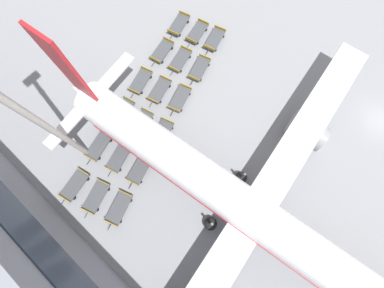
{
  "coord_description": "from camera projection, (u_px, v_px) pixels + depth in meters",
  "views": [
    {
      "loc": [
        21.61,
        -8.68,
        26.54
      ],
      "look_at": [
        16.16,
        -13.53,
        1.63
      ],
      "focal_mm": 24.0,
      "sensor_mm": 36.0,
      "label": 1
    }
  ],
  "objects": [
    {
      "name": "baggage_dolly_row_near_col_a",
      "position": [
        179.0,
        25.0,
        31.45
      ],
      "size": [
        3.95,
        2.26,
        0.92
      ],
      "color": "#424449",
      "rests_on": "ground_plane"
    },
    {
      "name": "baggage_dolly_row_mid_b_col_e",
      "position": [
        140.0,
        169.0,
        26.4
      ],
      "size": [
        3.95,
        2.28,
        0.92
      ],
      "color": "#424449",
      "rests_on": "ground_plane"
    },
    {
      "name": "ground_plane",
      "position": [
        380.0,
        121.0,
        28.39
      ],
      "size": [
        500.0,
        500.0,
        0.0
      ],
      "primitive_type": "plane",
      "color": "gray"
    },
    {
      "name": "baggage_dolly_row_mid_b_col_d",
      "position": [
        162.0,
        134.0,
        27.48
      ],
      "size": [
        3.94,
        2.36,
        0.92
      ],
      "color": "#424449",
      "rests_on": "ground_plane"
    },
    {
      "name": "baggage_dolly_row_mid_b_col_b",
      "position": [
        199.0,
        69.0,
        29.71
      ],
      "size": [
        3.94,
        2.31,
        0.92
      ],
      "color": "#424449",
      "rests_on": "ground_plane"
    },
    {
      "name": "baggage_dolly_row_near_col_b",
      "position": [
        162.0,
        51.0,
        30.39
      ],
      "size": [
        3.95,
        2.11,
        0.92
      ],
      "color": "#424449",
      "rests_on": "ground_plane"
    },
    {
      "name": "baggage_dolly_row_mid_a_col_b",
      "position": [
        180.0,
        60.0,
        30.05
      ],
      "size": [
        3.95,
        2.17,
        0.92
      ],
      "color": "#424449",
      "rests_on": "ground_plane"
    },
    {
      "name": "baggage_dolly_row_mid_a_col_d",
      "position": [
        141.0,
        123.0,
        27.81
      ],
      "size": [
        3.95,
        2.2,
        0.92
      ],
      "color": "#424449",
      "rests_on": "ground_plane"
    },
    {
      "name": "baggage_dolly_row_mid_b_col_a",
      "position": [
        215.0,
        39.0,
        30.85
      ],
      "size": [
        3.95,
        2.26,
        0.92
      ],
      "color": "#424449",
      "rests_on": "ground_plane"
    },
    {
      "name": "baggage_dolly_row_mid_b_col_c",
      "position": [
        180.0,
        99.0,
        28.65
      ],
      "size": [
        3.94,
        2.34,
        0.92
      ],
      "color": "#424449",
      "rests_on": "ground_plane"
    },
    {
      "name": "baggage_dolly_row_near_col_d",
      "position": [
        122.0,
        112.0,
        28.2
      ],
      "size": [
        3.95,
        2.08,
        0.92
      ],
      "color": "#424449",
      "rests_on": "ground_plane"
    },
    {
      "name": "baggage_dolly_row_mid_a_col_f",
      "position": [
        96.0,
        197.0,
        25.62
      ],
      "size": [
        3.94,
        2.37,
        0.92
      ],
      "color": "#424449",
      "rests_on": "ground_plane"
    },
    {
      "name": "baggage_dolly_row_mid_b_col_f",
      "position": [
        119.0,
        208.0,
        25.3
      ],
      "size": [
        3.93,
        2.39,
        0.92
      ],
      "color": "#424449",
      "rests_on": "ground_plane"
    },
    {
      "name": "baggage_dolly_row_near_col_f",
      "position": [
        75.0,
        185.0,
        25.94
      ],
      "size": [
        3.95,
        2.08,
        0.92
      ],
      "color": "#424449",
      "rests_on": "ground_plane"
    },
    {
      "name": "baggage_dolly_row_mid_a_col_e",
      "position": [
        119.0,
        157.0,
        26.75
      ],
      "size": [
        3.94,
        2.31,
        0.92
      ],
      "color": "#424449",
      "rests_on": "ground_plane"
    },
    {
      "name": "airplane",
      "position": [
        264.0,
        222.0,
        22.1
      ],
      "size": [
        42.13,
        45.33,
        13.47
      ],
      "color": "white",
      "rests_on": "ground_plane"
    },
    {
      "name": "baggage_dolly_row_mid_a_col_c",
      "position": [
        159.0,
        90.0,
        28.94
      ],
      "size": [
        3.95,
        2.25,
        0.92
      ],
      "color": "#424449",
      "rests_on": "ground_plane"
    },
    {
      "name": "baggage_dolly_row_near_col_e",
      "position": [
        99.0,
        146.0,
        27.1
      ],
      "size": [
        3.95,
        2.21,
        0.92
      ],
      "color": "#424449",
      "rests_on": "ground_plane"
    },
    {
      "name": "baggage_dolly_row_mid_a_col_a",
      "position": [
        197.0,
        32.0,
        31.13
      ],
      "size": [
        3.95,
        2.13,
        0.92
      ],
      "color": "#424449",
      "rests_on": "ground_plane"
    },
    {
      "name": "baggage_dolly_row_near_col_c",
      "position": [
        141.0,
        81.0,
        29.26
      ],
      "size": [
        3.94,
        2.31,
        0.92
      ],
      "color": "#424449",
      "rests_on": "ground_plane"
    }
  ]
}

